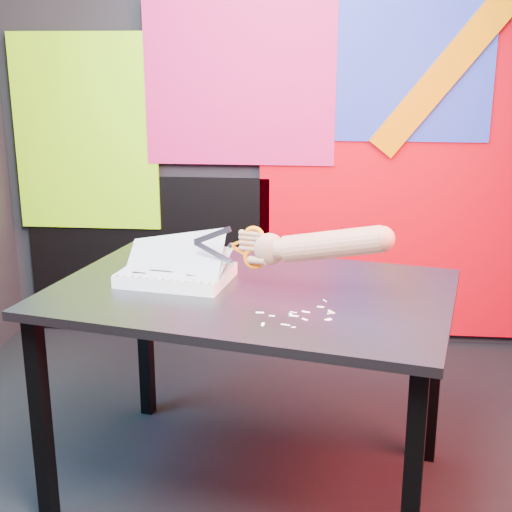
# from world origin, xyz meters

# --- Properties ---
(room) EXTENTS (3.01, 3.01, 2.71)m
(room) POSITION_xyz_m (0.00, 0.00, 1.35)
(room) COLOR black
(room) RESTS_ON ground
(backdrop) EXTENTS (2.88, 0.05, 2.08)m
(backdrop) POSITION_xyz_m (0.06, 1.46, 0.96)
(backdrop) COLOR #C7000D
(backdrop) RESTS_ON ground
(work_table) EXTENTS (1.46, 1.14, 0.75)m
(work_table) POSITION_xyz_m (-0.06, 0.09, 0.67)
(work_table) COLOR black
(work_table) RESTS_ON ground
(printout_stack) EXTENTS (0.40, 0.32, 0.19)m
(printout_stack) POSITION_xyz_m (-0.32, 0.15, 0.77)
(printout_stack) COLOR white
(printout_stack) RESTS_ON work_table
(scissors) EXTENTS (0.25, 0.07, 0.15)m
(scissors) POSITION_xyz_m (-0.07, 0.09, 0.89)
(scissors) COLOR silver
(scissors) RESTS_ON printout_stack
(hand_forearm) EXTENTS (0.48, 0.17, 0.16)m
(hand_forearm) POSITION_xyz_m (0.17, 0.03, 0.92)
(hand_forearm) COLOR #A8685B
(hand_forearm) RESTS_ON work_table
(paper_clippings) EXTENTS (0.24, 0.25, 0.00)m
(paper_clippings) POSITION_xyz_m (0.11, -0.14, 0.75)
(paper_clippings) COLOR white
(paper_clippings) RESTS_ON work_table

